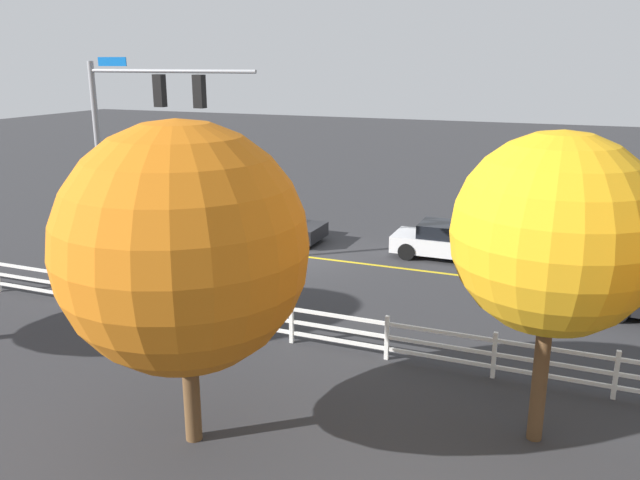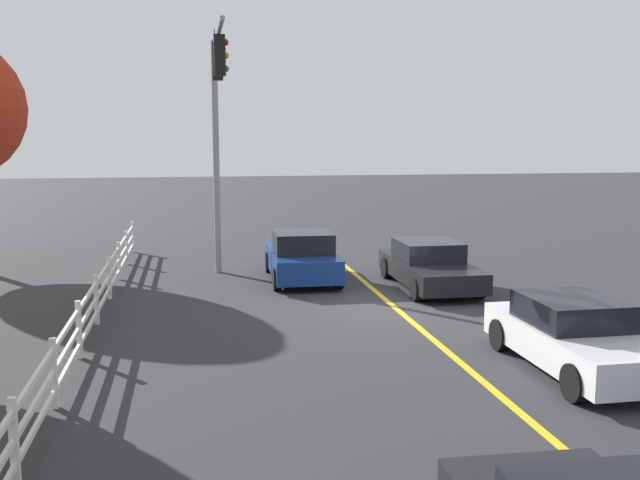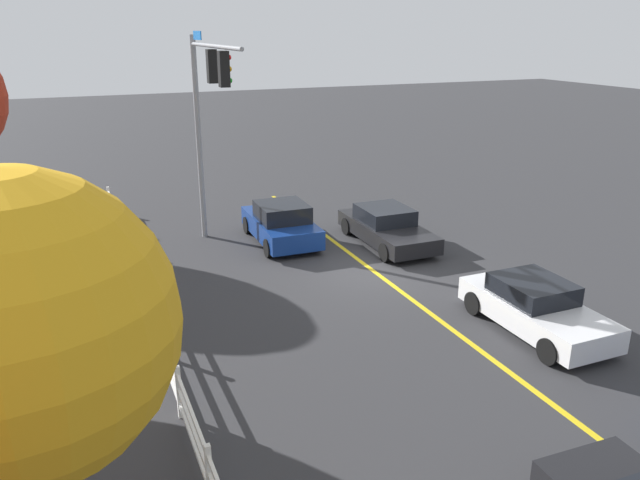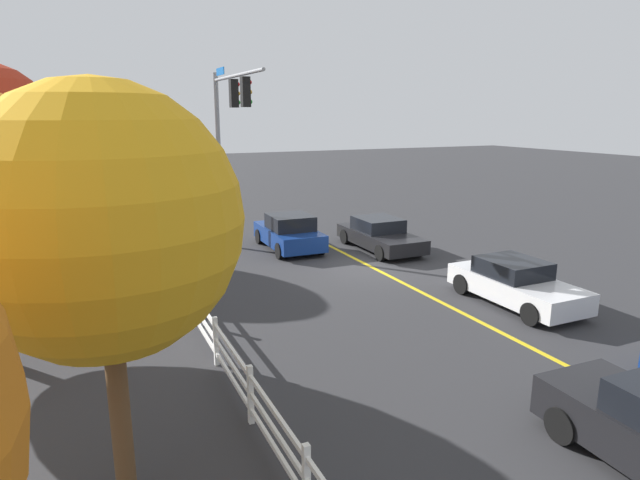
% 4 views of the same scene
% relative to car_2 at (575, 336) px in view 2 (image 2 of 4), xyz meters
% --- Properties ---
extents(ground_plane, '(120.00, 120.00, 0.00)m').
position_rel_car_2_xyz_m(ground_plane, '(5.33, 1.91, -0.64)').
color(ground_plane, '#2D2D30').
extents(lane_center_stripe, '(28.00, 0.16, 0.01)m').
position_rel_car_2_xyz_m(lane_center_stripe, '(1.33, 1.91, -0.64)').
color(lane_center_stripe, gold).
rests_on(lane_center_stripe, ground_plane).
extents(signal_assembly, '(6.14, 0.38, 7.32)m').
position_rel_car_2_xyz_m(signal_assembly, '(9.16, 6.13, 4.44)').
color(signal_assembly, gray).
rests_on(signal_assembly, ground_plane).
extents(car_2, '(4.22, 1.89, 1.34)m').
position_rel_car_2_xyz_m(car_2, '(0.00, 0.00, 0.00)').
color(car_2, silver).
rests_on(car_2, ground_plane).
extents(car_3, '(4.57, 2.00, 1.32)m').
position_rel_car_2_xyz_m(car_3, '(7.44, 0.26, -0.01)').
color(car_3, black).
rests_on(car_3, ground_plane).
extents(car_4, '(4.12, 2.06, 1.49)m').
position_rel_car_2_xyz_m(car_4, '(9.08, 3.70, 0.06)').
color(car_4, navy).
rests_on(car_4, ground_plane).
extents(white_rail_fence, '(26.10, 0.10, 1.15)m').
position_rel_car_2_xyz_m(white_rail_fence, '(2.33, 9.13, -0.04)').
color(white_rail_fence, white).
rests_on(white_rail_fence, ground_plane).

